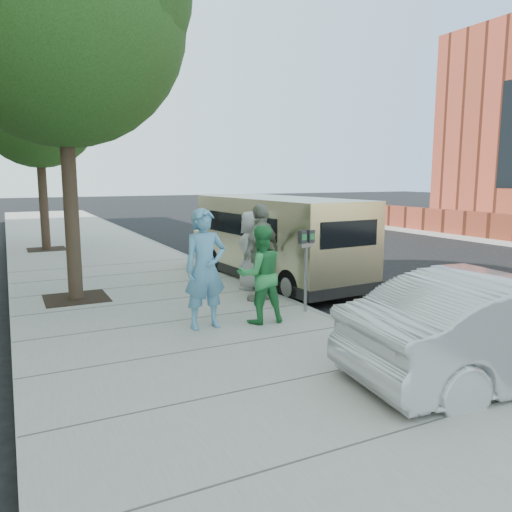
{
  "coord_description": "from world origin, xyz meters",
  "views": [
    {
      "loc": [
        -3.43,
        -7.83,
        2.54
      ],
      "look_at": [
        0.62,
        0.25,
        1.1
      ],
      "focal_mm": 35.0,
      "sensor_mm": 36.0,
      "label": 1
    }
  ],
  "objects_px": {
    "person_officer": "(205,269)",
    "parking_meter": "(306,253)",
    "person_green_shirt": "(260,274)",
    "person_gray_shirt": "(251,250)",
    "tree_near": "(62,10)",
    "tree_far": "(38,102)",
    "van": "(276,238)",
    "sedan": "(510,328)",
    "person_striped_polo": "(261,253)"
  },
  "relations": [
    {
      "from": "person_officer",
      "to": "parking_meter",
      "type": "bearing_deg",
      "value": 1.6
    },
    {
      "from": "person_green_shirt",
      "to": "person_gray_shirt",
      "type": "distance_m",
      "value": 2.54
    },
    {
      "from": "tree_near",
      "to": "parking_meter",
      "type": "height_order",
      "value": "tree_near"
    },
    {
      "from": "tree_near",
      "to": "tree_far",
      "type": "height_order",
      "value": "tree_near"
    },
    {
      "from": "van",
      "to": "person_gray_shirt",
      "type": "bearing_deg",
      "value": -144.92
    },
    {
      "from": "person_officer",
      "to": "sedan",
      "type": "bearing_deg",
      "value": -52.86
    },
    {
      "from": "parking_meter",
      "to": "sedan",
      "type": "relative_size",
      "value": 0.35
    },
    {
      "from": "parking_meter",
      "to": "person_officer",
      "type": "relative_size",
      "value": 0.77
    },
    {
      "from": "tree_near",
      "to": "person_striped_polo",
      "type": "bearing_deg",
      "value": -29.19
    },
    {
      "from": "van",
      "to": "person_officer",
      "type": "distance_m",
      "value": 4.3
    },
    {
      "from": "tree_near",
      "to": "sedan",
      "type": "relative_size",
      "value": 1.77
    },
    {
      "from": "van",
      "to": "person_green_shirt",
      "type": "xyz_separation_m",
      "value": [
        -2.07,
        -3.23,
        -0.13
      ]
    },
    {
      "from": "tree_far",
      "to": "van",
      "type": "distance_m",
      "value": 9.54
    },
    {
      "from": "tree_far",
      "to": "van",
      "type": "height_order",
      "value": "tree_far"
    },
    {
      "from": "person_officer",
      "to": "person_striped_polo",
      "type": "height_order",
      "value": "person_officer"
    },
    {
      "from": "tree_far",
      "to": "person_striped_polo",
      "type": "bearing_deg",
      "value": -71.25
    },
    {
      "from": "tree_near",
      "to": "sedan",
      "type": "height_order",
      "value": "tree_near"
    },
    {
      "from": "tree_near",
      "to": "sedan",
      "type": "bearing_deg",
      "value": -56.21
    },
    {
      "from": "tree_far",
      "to": "van",
      "type": "bearing_deg",
      "value": -58.68
    },
    {
      "from": "sedan",
      "to": "person_striped_polo",
      "type": "bearing_deg",
      "value": 19.48
    },
    {
      "from": "sedan",
      "to": "person_green_shirt",
      "type": "bearing_deg",
      "value": 34.94
    },
    {
      "from": "van",
      "to": "person_striped_polo",
      "type": "bearing_deg",
      "value": -129.51
    },
    {
      "from": "tree_far",
      "to": "person_striped_polo",
      "type": "relative_size",
      "value": 3.44
    },
    {
      "from": "parking_meter",
      "to": "van",
      "type": "relative_size",
      "value": 0.26
    },
    {
      "from": "parking_meter",
      "to": "person_gray_shirt",
      "type": "xyz_separation_m",
      "value": [
        -0.05,
        2.12,
        -0.23
      ]
    },
    {
      "from": "parking_meter",
      "to": "person_gray_shirt",
      "type": "bearing_deg",
      "value": 85.65
    },
    {
      "from": "sedan",
      "to": "person_striped_polo",
      "type": "relative_size",
      "value": 2.25
    },
    {
      "from": "person_gray_shirt",
      "to": "person_striped_polo",
      "type": "height_order",
      "value": "person_striped_polo"
    },
    {
      "from": "tree_far",
      "to": "person_green_shirt",
      "type": "relative_size",
      "value": 4.01
    },
    {
      "from": "van",
      "to": "person_officer",
      "type": "relative_size",
      "value": 2.97
    },
    {
      "from": "tree_near",
      "to": "person_green_shirt",
      "type": "relative_size",
      "value": 4.65
    },
    {
      "from": "van",
      "to": "person_officer",
      "type": "bearing_deg",
      "value": -137.76
    },
    {
      "from": "tree_far",
      "to": "person_striped_polo",
      "type": "height_order",
      "value": "tree_far"
    },
    {
      "from": "sedan",
      "to": "parking_meter",
      "type": "bearing_deg",
      "value": 18.47
    },
    {
      "from": "parking_meter",
      "to": "person_striped_polo",
      "type": "relative_size",
      "value": 0.78
    },
    {
      "from": "sedan",
      "to": "person_officer",
      "type": "relative_size",
      "value": 2.23
    },
    {
      "from": "tree_far",
      "to": "person_officer",
      "type": "xyz_separation_m",
      "value": [
        1.57,
        -10.57,
        -3.78
      ]
    },
    {
      "from": "tree_near",
      "to": "tree_far",
      "type": "bearing_deg",
      "value": 90.0
    },
    {
      "from": "person_striped_polo",
      "to": "tree_near",
      "type": "bearing_deg",
      "value": -59.0
    },
    {
      "from": "van",
      "to": "person_gray_shirt",
      "type": "relative_size",
      "value": 3.39
    },
    {
      "from": "van",
      "to": "person_officer",
      "type": "height_order",
      "value": "same"
    },
    {
      "from": "tree_near",
      "to": "person_gray_shirt",
      "type": "distance_m",
      "value": 5.77
    },
    {
      "from": "parking_meter",
      "to": "van",
      "type": "distance_m",
      "value": 3.18
    },
    {
      "from": "parking_meter",
      "to": "sedan",
      "type": "distance_m",
      "value": 3.6
    },
    {
      "from": "tree_far",
      "to": "parking_meter",
      "type": "relative_size",
      "value": 4.43
    },
    {
      "from": "sedan",
      "to": "van",
      "type": "bearing_deg",
      "value": 3.72
    },
    {
      "from": "tree_near",
      "to": "person_striped_polo",
      "type": "xyz_separation_m",
      "value": [
        3.18,
        -1.78,
        -4.45
      ]
    },
    {
      "from": "tree_near",
      "to": "tree_far",
      "type": "relative_size",
      "value": 1.16
    },
    {
      "from": "person_striped_polo",
      "to": "parking_meter",
      "type": "bearing_deg",
      "value": 76.52
    },
    {
      "from": "person_green_shirt",
      "to": "person_striped_polo",
      "type": "bearing_deg",
      "value": -112.68
    }
  ]
}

